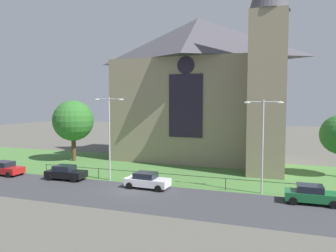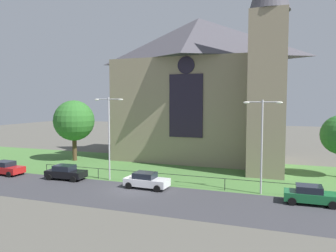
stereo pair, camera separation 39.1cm
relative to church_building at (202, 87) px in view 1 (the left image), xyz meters
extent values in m
plane|color=#56544C|center=(-2.16, -7.80, -10.27)|extent=(160.00, 160.00, 0.00)
cube|color=#38383D|center=(-2.16, -19.80, -10.27)|extent=(120.00, 8.00, 0.01)
cube|color=#477538|center=(-2.16, -9.80, -10.27)|extent=(120.00, 20.00, 0.01)
cube|color=gray|center=(-0.77, 0.63, -3.27)|extent=(22.00, 12.00, 14.00)
pyramid|color=#47444C|center=(-0.77, 0.63, 6.73)|extent=(22.00, 12.00, 6.00)
cube|color=black|center=(-0.77, -5.42, -2.57)|extent=(4.40, 0.16, 8.00)
cylinder|color=black|center=(-0.77, -5.42, 2.53)|extent=(2.20, 0.15, 2.20)
cube|color=gray|center=(9.23, -7.37, -1.27)|extent=(4.00, 4.00, 18.00)
cylinder|color=black|center=(-0.77, -15.30, -9.17)|extent=(27.15, 0.05, 0.05)
cylinder|color=black|center=(-14.35, -15.30, -9.72)|extent=(0.07, 0.07, 1.10)
cylinder|color=black|center=(-7.56, -15.30, -9.72)|extent=(0.06, 0.07, 1.10)
cylinder|color=black|center=(-0.77, -15.30, -9.72)|extent=(0.06, 0.07, 1.10)
cylinder|color=black|center=(6.02, -15.30, -9.72)|extent=(0.07, 0.07, 1.10)
cylinder|color=black|center=(12.80, -15.30, -9.72)|extent=(0.07, 0.07, 1.10)
cylinder|color=#4C3823|center=(-16.53, -7.00, -8.52)|extent=(0.60, 0.60, 3.50)
sphere|color=#2D6B28|center=(-16.53, -7.00, -4.66)|extent=(5.62, 5.62, 5.62)
cylinder|color=#B2B2B7|center=(-6.12, -15.40, -5.93)|extent=(0.16, 0.16, 8.69)
cylinder|color=#B2B2B7|center=(-6.82, -15.40, -1.78)|extent=(1.40, 0.10, 0.10)
cylinder|color=#B2B2B7|center=(-5.42, -15.40, -1.78)|extent=(1.40, 0.10, 0.10)
ellipsoid|color=white|center=(-7.52, -15.40, -1.83)|extent=(0.57, 0.26, 0.20)
ellipsoid|color=white|center=(-4.72, -15.40, -1.83)|extent=(0.57, 0.26, 0.20)
cylinder|color=#B2B2B7|center=(9.25, -15.40, -6.07)|extent=(0.16, 0.16, 8.41)
cylinder|color=#B2B2B7|center=(8.55, -15.40, -2.06)|extent=(1.40, 0.10, 0.10)
cylinder|color=#B2B2B7|center=(9.95, -15.40, -2.06)|extent=(1.40, 0.10, 0.10)
ellipsoid|color=white|center=(7.85, -15.40, -2.11)|extent=(0.57, 0.26, 0.20)
ellipsoid|color=white|center=(10.65, -15.40, -2.11)|extent=(0.57, 0.26, 0.20)
cube|color=#B21919|center=(-18.47, -17.14, -9.66)|extent=(4.28, 1.99, 0.70)
cube|color=black|center=(-18.67, -17.13, -9.04)|extent=(2.07, 1.69, 0.55)
cylinder|color=black|center=(-16.96, -16.31, -9.95)|extent=(0.65, 0.25, 0.64)
cylinder|color=black|center=(-17.05, -18.11, -9.95)|extent=(0.65, 0.25, 0.64)
cylinder|color=black|center=(-19.90, -16.18, -9.95)|extent=(0.65, 0.25, 0.64)
cube|color=black|center=(-10.61, -16.73, -9.66)|extent=(4.27, 1.97, 0.70)
cube|color=black|center=(-10.81, -16.74, -9.04)|extent=(2.06, 1.68, 0.55)
cylinder|color=black|center=(-9.18, -15.77, -9.95)|extent=(0.65, 0.25, 0.64)
cylinder|color=black|center=(-9.10, -17.57, -9.95)|extent=(0.65, 0.25, 0.64)
cylinder|color=black|center=(-12.11, -15.89, -9.95)|extent=(0.65, 0.25, 0.64)
cylinder|color=black|center=(-12.04, -17.69, -9.95)|extent=(0.65, 0.25, 0.64)
cube|color=silver|center=(-1.12, -17.08, -9.66)|extent=(4.26, 1.94, 0.70)
cube|color=black|center=(-1.32, -17.07, -9.04)|extent=(2.05, 1.67, 0.55)
cylinder|color=black|center=(0.38, -16.23, -9.95)|extent=(0.65, 0.24, 0.64)
cylinder|color=black|center=(0.32, -18.03, -9.95)|extent=(0.65, 0.24, 0.64)
cylinder|color=black|center=(-2.56, -16.13, -9.95)|extent=(0.65, 0.24, 0.64)
cylinder|color=black|center=(-2.62, -17.93, -9.95)|extent=(0.65, 0.24, 0.64)
cube|color=#196033|center=(13.31, -17.02, -9.66)|extent=(4.22, 1.85, 0.70)
cube|color=black|center=(13.11, -17.02, -9.04)|extent=(2.02, 1.62, 0.55)
cylinder|color=black|center=(14.76, -16.10, -9.95)|extent=(0.64, 0.23, 0.64)
cylinder|color=black|center=(14.79, -17.90, -9.95)|extent=(0.64, 0.23, 0.64)
cylinder|color=black|center=(11.82, -16.13, -9.95)|extent=(0.64, 0.23, 0.64)
cylinder|color=black|center=(11.85, -17.93, -9.95)|extent=(0.64, 0.23, 0.64)
camera|label=1|loc=(10.87, -45.39, -2.01)|focal=35.03mm
camera|label=2|loc=(11.23, -45.25, -2.01)|focal=35.03mm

